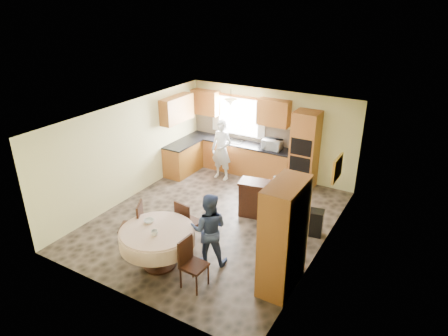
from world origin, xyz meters
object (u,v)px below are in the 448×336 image
Objects in this scene: chair_back at (186,220)px; person_dining at (209,229)px; oven_tower at (305,150)px; chair_left at (135,224)px; dining_table at (157,238)px; cupboard at (284,237)px; chair_right at (191,260)px; person_sink at (222,150)px; sideboard at (263,201)px.

chair_back is 0.84m from person_dining.
oven_tower is at bearing -119.61° from person_dining.
oven_tower is 2.03× the size of chair_left.
oven_tower reaches higher than dining_table.
chair_right is (-1.41, -0.83, -0.50)m from cupboard.
chair_back is at bearing -46.17° from person_dining.
dining_table is at bearing -73.53° from person_sink.
cupboard reaches higher than person_dining.
oven_tower is at bearing -0.80° from chair_right.
cupboard is at bearing -56.38° from chair_right.
person_dining is at bearing 8.94° from chair_right.
oven_tower is 1.84× the size of sideboard.
person_sink is (-0.20, 3.82, 0.29)m from chair_left.
cupboard is at bearing 16.84° from dining_table.
chair_right is at bearing -102.51° from sideboard.
person_sink is (-1.01, 3.16, 0.32)m from chair_back.
chair_back is at bearing 41.52° from chair_right.
sideboard is 2.04m from chair_back.
person_sink is at bearing -64.14° from chair_back.
oven_tower is at bearing 127.16° from chair_left.
oven_tower is 2.21× the size of chair_right.
sideboard is 2.40m from person_sink.
sideboard is 0.56× the size of cupboard.
chair_right is at bearing -63.50° from person_sink.
chair_back is (0.81, 0.66, -0.03)m from chair_left.
oven_tower reaches higher than chair_left.
chair_left reaches higher than chair_back.
person_sink reaches higher than chair_right.
oven_tower reaches higher than person_dining.
oven_tower reaches higher than cupboard.
sideboard is at bearing -31.96° from person_sink.
cupboard is 2.07× the size of chair_back.
chair_back reaches higher than sideboard.
person_sink reaches higher than dining_table.
person_sink reaches higher than sideboard.
dining_table is 4.19m from person_sink.
person_dining is (-0.41, -4.12, -0.31)m from oven_tower.
chair_left is (-0.78, 0.24, -0.06)m from dining_table.
person_sink is (-1.84, 4.21, 0.34)m from chair_right.
cupboard is 1.71m from chair_right.
oven_tower reaches higher than sideboard.
cupboard is 3.11m from chair_left.
dining_table is at bearing -119.89° from sideboard.
chair_left is at bearing -113.80° from oven_tower.
chair_left is (-1.97, -4.48, -0.48)m from oven_tower.
person_dining is at bearing -60.15° from person_sink.
person_sink is (-3.25, 3.38, -0.16)m from cupboard.
person_dining is (1.56, 0.35, 0.17)m from chair_left.
dining_table is at bearing -104.18° from oven_tower.
person_sink reaches higher than chair_left.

